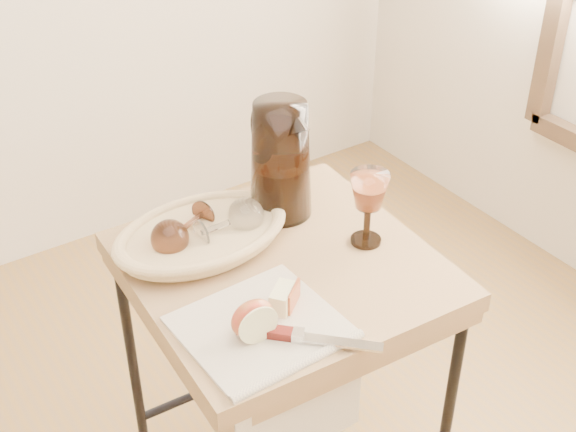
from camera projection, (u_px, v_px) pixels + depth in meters
side_table at (283, 392)px, 1.74m from camera, size 0.60×0.60×0.73m
tea_towel at (260, 326)px, 1.37m from camera, size 0.28×0.25×0.01m
bread_basket at (202, 237)px, 1.56m from camera, size 0.33×0.23×0.04m
goblet_lying_a at (185, 227)px, 1.55m from camera, size 0.14×0.12×0.08m
goblet_lying_b at (227, 223)px, 1.56m from camera, size 0.13×0.08×0.08m
pitcher at (281, 160)px, 1.61m from camera, size 0.20×0.27×0.30m
wine_goblet at (368, 208)px, 1.55m from camera, size 0.10×0.10×0.16m
apple_half at (252, 318)px, 1.33m from camera, size 0.08×0.05×0.07m
apple_wedge at (283, 298)px, 1.40m from camera, size 0.07×0.06×0.04m
table_knife at (303, 335)px, 1.34m from camera, size 0.19×0.19×0.02m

